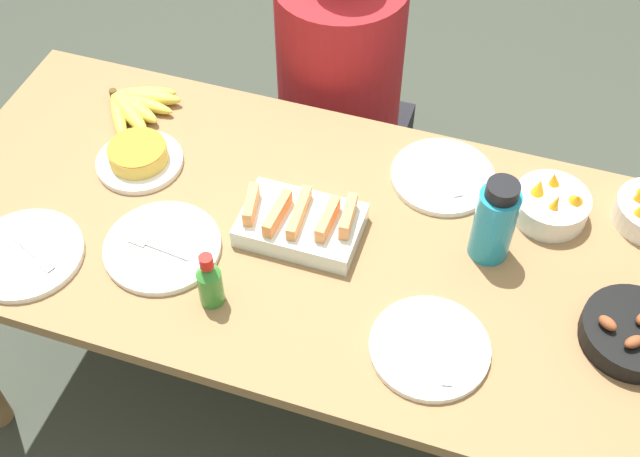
{
  "coord_description": "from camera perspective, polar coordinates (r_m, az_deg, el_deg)",
  "views": [
    {
      "loc": [
        0.36,
        -1.11,
        2.2
      ],
      "look_at": [
        0.0,
        0.0,
        0.8
      ],
      "focal_mm": 45.0,
      "sensor_mm": 36.0,
      "label": 1
    }
  ],
  "objects": [
    {
      "name": "ground_plane",
      "position": [
        2.49,
        -0.0,
        -11.88
      ],
      "size": [
        14.0,
        14.0,
        0.0
      ],
      "primitive_type": "plane",
      "color": "#383D33"
    },
    {
      "name": "dining_table",
      "position": [
        1.92,
        -0.0,
        -2.43
      ],
      "size": [
        1.89,
        0.84,
        0.77
      ],
      "color": "olive",
      "rests_on": "ground_plane"
    },
    {
      "name": "banana_bunch",
      "position": [
        2.19,
        -13.0,
        8.55
      ],
      "size": [
        0.2,
        0.24,
        0.04
      ],
      "color": "gold",
      "rests_on": "dining_table"
    },
    {
      "name": "melon_tray",
      "position": [
        1.83,
        -1.39,
        0.35
      ],
      "size": [
        0.27,
        0.18,
        0.09
      ],
      "color": "silver",
      "rests_on": "dining_table"
    },
    {
      "name": "skillet",
      "position": [
        1.78,
        21.42,
        -7.06
      ],
      "size": [
        0.24,
        0.31,
        0.08
      ],
      "rotation": [
        0.0,
        0.0,
        5.28
      ],
      "color": "black",
      "rests_on": "dining_table"
    },
    {
      "name": "frittata_plate_center",
      "position": [
        2.03,
        -12.77,
        4.98
      ],
      "size": [
        0.21,
        0.21,
        0.06
      ],
      "color": "silver",
      "rests_on": "dining_table"
    },
    {
      "name": "empty_plate_near_front",
      "position": [
        1.68,
        7.8,
        -8.41
      ],
      "size": [
        0.25,
        0.25,
        0.02
      ],
      "color": "silver",
      "rests_on": "dining_table"
    },
    {
      "name": "empty_plate_far_left",
      "position": [
        1.85,
        -11.14,
        -1.31
      ],
      "size": [
        0.27,
        0.27,
        0.02
      ],
      "color": "silver",
      "rests_on": "dining_table"
    },
    {
      "name": "empty_plate_far_right",
      "position": [
        1.98,
        8.72,
        3.68
      ],
      "size": [
        0.25,
        0.25,
        0.02
      ],
      "color": "silver",
      "rests_on": "dining_table"
    },
    {
      "name": "empty_plate_mid_edge",
      "position": [
        1.92,
        -20.22,
        -1.76
      ],
      "size": [
        0.26,
        0.26,
        0.02
      ],
      "color": "silver",
      "rests_on": "dining_table"
    },
    {
      "name": "fruit_bowl_citrus",
      "position": [
        1.94,
        16.09,
        1.65
      ],
      "size": [
        0.18,
        0.18,
        0.1
      ],
      "color": "silver",
      "rests_on": "dining_table"
    },
    {
      "name": "water_bottle",
      "position": [
        1.78,
        12.32,
        0.5
      ],
      "size": [
        0.09,
        0.09,
        0.22
      ],
      "color": "teal",
      "rests_on": "dining_table"
    },
    {
      "name": "hot_sauce_bottle",
      "position": [
        1.7,
        -7.85,
        -3.78
      ],
      "size": [
        0.05,
        0.05,
        0.15
      ],
      "color": "#337F2D",
      "rests_on": "dining_table"
    },
    {
      "name": "person_figure",
      "position": [
        2.51,
        1.32,
        7.55
      ],
      "size": [
        0.4,
        0.4,
        1.23
      ],
      "color": "black",
      "rests_on": "ground_plane"
    }
  ]
}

